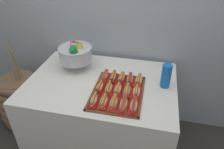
% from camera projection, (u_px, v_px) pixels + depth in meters
% --- Properties ---
extents(ground_plane, '(10.00, 10.00, 0.00)m').
position_uv_depth(ground_plane, '(103.00, 141.00, 2.26)').
color(ground_plane, '#38332D').
extents(back_wall, '(6.00, 0.10, 2.60)m').
position_uv_depth(back_wall, '(115.00, 6.00, 2.01)').
color(back_wall, '#9EA8B2').
rests_on(back_wall, ground_plane).
extents(buffet_table, '(1.30, 0.92, 0.80)m').
position_uv_depth(buffet_table, '(102.00, 113.00, 2.04)').
color(buffet_table, white).
rests_on(buffet_table, ground_plane).
extents(floor_vase, '(0.52, 0.52, 1.06)m').
position_uv_depth(floor_vase, '(22.00, 100.00, 2.40)').
color(floor_vase, brown).
rests_on(floor_vase, ground_plane).
extents(serving_tray, '(0.41, 0.53, 0.01)m').
position_uv_depth(serving_tray, '(118.00, 93.00, 1.69)').
color(serving_tray, brown).
rests_on(serving_tray, buffet_table).
extents(hot_dog_0, '(0.07, 0.17, 0.06)m').
position_uv_depth(hot_dog_0, '(94.00, 100.00, 1.56)').
color(hot_dog_0, '#B21414').
rests_on(hot_dog_0, serving_tray).
extents(hot_dog_1, '(0.07, 0.16, 0.06)m').
position_uv_depth(hot_dog_1, '(104.00, 101.00, 1.55)').
color(hot_dog_1, red).
rests_on(hot_dog_1, serving_tray).
extents(hot_dog_2, '(0.06, 0.17, 0.06)m').
position_uv_depth(hot_dog_2, '(113.00, 103.00, 1.53)').
color(hot_dog_2, red).
rests_on(hot_dog_2, serving_tray).
extents(hot_dog_3, '(0.06, 0.18, 0.06)m').
position_uv_depth(hot_dog_3, '(124.00, 104.00, 1.52)').
color(hot_dog_3, red).
rests_on(hot_dog_3, serving_tray).
extents(hot_dog_4, '(0.06, 0.17, 0.06)m').
position_uv_depth(hot_dog_4, '(134.00, 106.00, 1.51)').
color(hot_dog_4, red).
rests_on(hot_dog_4, serving_tray).
extents(hot_dog_5, '(0.06, 0.16, 0.06)m').
position_uv_depth(hot_dog_5, '(100.00, 87.00, 1.70)').
color(hot_dog_5, '#B21414').
rests_on(hot_dog_5, serving_tray).
extents(hot_dog_6, '(0.07, 0.18, 0.06)m').
position_uv_depth(hot_dog_6, '(109.00, 88.00, 1.68)').
color(hot_dog_6, red).
rests_on(hot_dog_6, serving_tray).
extents(hot_dog_7, '(0.07, 0.16, 0.06)m').
position_uv_depth(hot_dog_7, '(118.00, 90.00, 1.67)').
color(hot_dog_7, '#B21414').
rests_on(hot_dog_7, serving_tray).
extents(hot_dog_8, '(0.07, 0.18, 0.06)m').
position_uv_depth(hot_dog_8, '(127.00, 91.00, 1.66)').
color(hot_dog_8, red).
rests_on(hot_dog_8, serving_tray).
extents(hot_dog_9, '(0.07, 0.17, 0.06)m').
position_uv_depth(hot_dog_9, '(136.00, 92.00, 1.64)').
color(hot_dog_9, red).
rests_on(hot_dog_9, serving_tray).
extents(hot_dog_10, '(0.06, 0.16, 0.06)m').
position_uv_depth(hot_dog_10, '(105.00, 76.00, 1.83)').
color(hot_dog_10, red).
rests_on(hot_dog_10, serving_tray).
extents(hot_dog_11, '(0.06, 0.18, 0.06)m').
position_uv_depth(hot_dog_11, '(113.00, 77.00, 1.82)').
color(hot_dog_11, '#B21414').
rests_on(hot_dog_11, serving_tray).
extents(hot_dog_12, '(0.07, 0.16, 0.06)m').
position_uv_depth(hot_dog_12, '(121.00, 78.00, 1.80)').
color(hot_dog_12, '#B21414').
rests_on(hot_dog_12, serving_tray).
extents(hot_dog_13, '(0.08, 0.16, 0.06)m').
position_uv_depth(hot_dog_13, '(130.00, 79.00, 1.79)').
color(hot_dog_13, red).
rests_on(hot_dog_13, serving_tray).
extents(hot_dog_14, '(0.07, 0.16, 0.06)m').
position_uv_depth(hot_dog_14, '(139.00, 80.00, 1.78)').
color(hot_dog_14, red).
rests_on(hot_dog_14, serving_tray).
extents(punch_bowl, '(0.31, 0.31, 0.27)m').
position_uv_depth(punch_bowl, '(76.00, 53.00, 1.94)').
color(punch_bowl, silver).
rests_on(punch_bowl, buffet_table).
extents(cup_stack, '(0.08, 0.08, 0.21)m').
position_uv_depth(cup_stack, '(166.00, 76.00, 1.71)').
color(cup_stack, blue).
rests_on(cup_stack, buffet_table).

